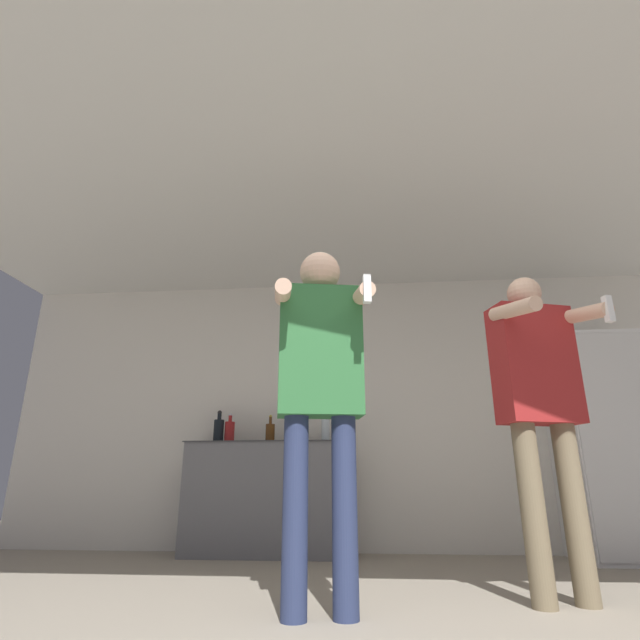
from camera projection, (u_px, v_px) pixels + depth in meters
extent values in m
cube|color=silver|center=(367.00, 408.00, 4.79)|extent=(7.00, 0.06, 2.55)
cube|color=silver|center=(362.00, 196.00, 3.64)|extent=(7.00, 3.77, 0.05)
cube|color=white|center=(606.00, 444.00, 4.17)|extent=(0.70, 0.67, 1.80)
cube|color=silver|center=(626.00, 440.00, 3.85)|extent=(0.67, 0.01, 1.73)
cube|color=slate|center=(269.00, 498.00, 4.35)|extent=(1.42, 0.50, 0.93)
cube|color=#38383A|center=(271.00, 443.00, 4.49)|extent=(1.45, 0.53, 0.01)
cylinder|color=maroon|center=(229.00, 432.00, 4.56)|extent=(0.09, 0.09, 0.19)
cylinder|color=maroon|center=(230.00, 418.00, 4.60)|extent=(0.03, 0.03, 0.07)
sphere|color=silver|center=(230.00, 415.00, 4.61)|extent=(0.03, 0.03, 0.03)
cylinder|color=#563314|center=(270.00, 433.00, 4.53)|extent=(0.08, 0.08, 0.16)
cylinder|color=#563314|center=(271.00, 420.00, 4.56)|extent=(0.03, 0.03, 0.07)
sphere|color=#B29933|center=(271.00, 416.00, 4.57)|extent=(0.03, 0.03, 0.03)
cylinder|color=#194723|center=(288.00, 434.00, 4.51)|extent=(0.07, 0.07, 0.15)
cylinder|color=#194723|center=(288.00, 420.00, 4.55)|extent=(0.03, 0.03, 0.09)
sphere|color=#B29933|center=(288.00, 415.00, 4.56)|extent=(0.03, 0.03, 0.03)
cylinder|color=silver|center=(326.00, 431.00, 4.49)|extent=(0.07, 0.07, 0.20)
cylinder|color=silver|center=(326.00, 415.00, 4.53)|extent=(0.03, 0.03, 0.08)
sphere|color=#B29933|center=(326.00, 410.00, 4.55)|extent=(0.03, 0.03, 0.03)
cylinder|color=black|center=(219.00, 431.00, 4.57)|extent=(0.09, 0.09, 0.21)
cylinder|color=black|center=(219.00, 416.00, 4.62)|extent=(0.04, 0.04, 0.07)
sphere|color=black|center=(220.00, 413.00, 4.63)|extent=(0.04, 0.04, 0.04)
cylinder|color=navy|center=(295.00, 513.00, 2.34)|extent=(0.12, 0.12, 0.90)
cylinder|color=navy|center=(345.00, 513.00, 2.36)|extent=(0.12, 0.12, 0.90)
cube|color=#2D6B38|center=(320.00, 351.00, 2.59)|extent=(0.45, 0.27, 0.67)
sphere|color=beige|center=(320.00, 272.00, 2.73)|extent=(0.22, 0.22, 0.22)
cylinder|color=beige|center=(283.00, 293.00, 2.51)|extent=(0.14, 0.34, 0.13)
cylinder|color=beige|center=(362.00, 295.00, 2.54)|extent=(0.14, 0.34, 0.13)
cube|color=white|center=(368.00, 289.00, 2.39)|extent=(0.04, 0.04, 0.14)
cylinder|color=#75664C|center=(533.00, 511.00, 2.56)|extent=(0.12, 0.12, 0.89)
cylinder|color=#75664C|center=(575.00, 511.00, 2.60)|extent=(0.12, 0.12, 0.89)
cube|color=maroon|center=(534.00, 364.00, 2.82)|extent=(0.48, 0.32, 0.67)
sphere|color=beige|center=(524.00, 294.00, 2.96)|extent=(0.19, 0.19, 0.19)
cylinder|color=beige|center=(514.00, 309.00, 2.69)|extent=(0.19, 0.40, 0.15)
cylinder|color=beige|center=(582.00, 314.00, 2.76)|extent=(0.19, 0.40, 0.15)
cube|color=white|center=(608.00, 309.00, 2.58)|extent=(0.04, 0.04, 0.14)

